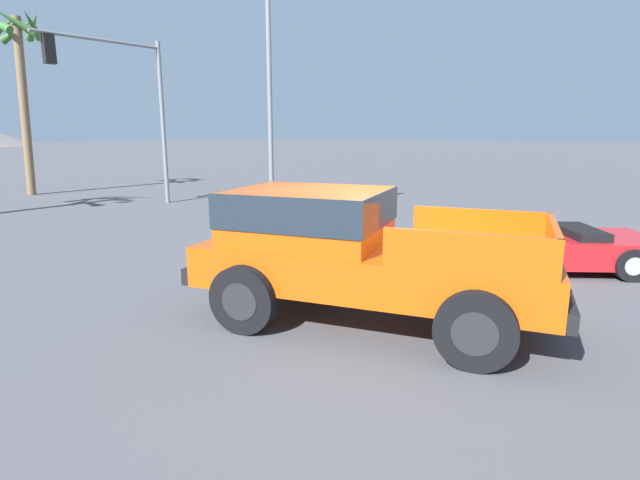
# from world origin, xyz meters

# --- Properties ---
(ground_plane) EXTENTS (320.00, 320.00, 0.00)m
(ground_plane) POSITION_xyz_m (0.00, 0.00, 0.00)
(ground_plane) COLOR #4C4C51
(orange_pickup_truck) EXTENTS (3.60, 5.58, 1.91)m
(orange_pickup_truck) POSITION_xyz_m (-0.49, 0.19, 1.11)
(orange_pickup_truck) COLOR #CC4C0C
(orange_pickup_truck) RESTS_ON ground_plane
(red_convertible_car) EXTENTS (4.13, 4.61, 1.10)m
(red_convertible_car) POSITION_xyz_m (4.32, -1.11, 0.43)
(red_convertible_car) COLOR red
(red_convertible_car) RESTS_ON ground_plane
(traffic_light_main) EXTENTS (4.57, 0.38, 6.09)m
(traffic_light_main) POSITION_xyz_m (3.27, 13.36, 4.29)
(traffic_light_main) COLOR slate
(traffic_light_main) RESTS_ON ground_plane
(street_lamp_post) EXTENTS (0.90, 0.24, 7.33)m
(street_lamp_post) POSITION_xyz_m (4.59, 7.00, 4.43)
(street_lamp_post) COLOR slate
(street_lamp_post) RESTS_ON ground_plane
(palm_tree_tall) EXTENTS (2.72, 2.67, 7.82)m
(palm_tree_tall) POSITION_xyz_m (2.48, 20.14, 5.84)
(palm_tree_tall) COLOR brown
(palm_tree_tall) RESTS_ON ground_plane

